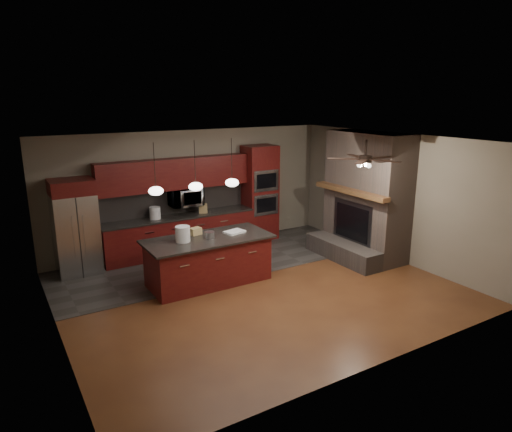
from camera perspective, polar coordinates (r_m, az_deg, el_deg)
ground at (r=8.79m, az=0.21°, el=-9.12°), size 7.00×7.00×0.00m
ceiling at (r=8.06m, az=0.23°, el=9.38°), size 7.00×6.00×0.02m
back_wall at (r=10.92m, az=-8.00°, el=3.26°), size 7.00×0.02×2.80m
right_wall at (r=10.52m, az=16.76°, el=2.32°), size 0.02×6.00×2.80m
left_wall at (r=7.22m, az=-24.30°, el=-4.01°), size 0.02×6.00×2.80m
slate_tile_patch at (r=10.25m, az=-5.05°, el=-5.55°), size 7.00×2.40×0.01m
fireplace_column at (r=10.48m, az=13.40°, el=1.93°), size 1.30×2.10×2.80m
back_cabinetry at (r=10.63m, az=-9.70°, el=0.07°), size 3.59×0.64×2.20m
oven_tower at (r=11.46m, az=0.49°, el=2.89°), size 0.80×0.63×2.38m
microwave at (r=10.61m, az=-8.81°, el=2.34°), size 0.73×0.41×0.50m
refrigerator at (r=9.93m, az=-21.64°, el=-1.32°), size 0.83×0.75×1.97m
kitchen_island at (r=8.96m, az=-5.95°, el=-5.50°), size 2.45×1.12×0.92m
white_bucket at (r=8.60m, az=-9.15°, el=-2.24°), size 0.32×0.32×0.30m
paint_can at (r=8.77m, az=-5.84°, el=-2.38°), size 0.24×0.24×0.13m
paint_tray at (r=9.08m, az=-2.70°, el=-1.99°), size 0.43×0.35×0.04m
cardboard_box at (r=9.02m, az=-7.58°, el=-1.90°), size 0.24×0.20×0.14m
counter_bucket at (r=10.37m, az=-12.51°, el=0.37°), size 0.30×0.30×0.27m
counter_box at (r=10.74m, az=-6.63°, el=0.96°), size 0.24×0.22×0.21m
pendant_left at (r=8.13m, az=-12.40°, el=3.11°), size 0.26×0.26×0.92m
pendant_center at (r=8.39m, az=-7.55°, el=3.70°), size 0.26×0.26×0.92m
pendant_right at (r=8.71m, az=-3.02°, el=4.22°), size 0.26×0.26×0.92m
ceiling_fan at (r=8.58m, az=13.50°, el=7.00°), size 1.27×1.33×0.41m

